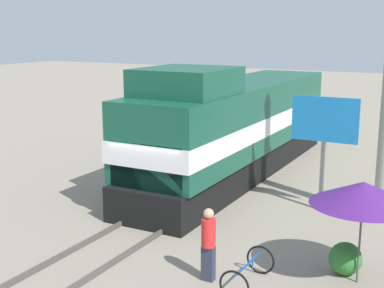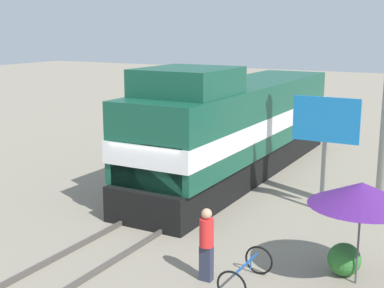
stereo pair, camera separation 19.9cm
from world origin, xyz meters
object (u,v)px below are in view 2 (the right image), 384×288
vendor_umbrella (362,194)px  person_bystander (206,242)px  bicycle (246,272)px  billboard_sign (326,126)px  locomotive (236,127)px

vendor_umbrella → person_bystander: bearing=-153.6°
person_bystander → bicycle: size_ratio=1.12×
billboard_sign → person_bystander: 6.61m
locomotive → person_bystander: (3.21, -8.74, -1.03)m
vendor_umbrella → person_bystander: vendor_umbrella is taller
vendor_umbrella → person_bystander: 3.73m
billboard_sign → person_bystander: (-1.02, -6.27, -1.83)m
locomotive → vendor_umbrella: bearing=-48.4°
locomotive → vendor_umbrella: (6.37, -7.18, 0.19)m
billboard_sign → bicycle: (-0.05, -6.13, -2.44)m
billboard_sign → person_bystander: size_ratio=2.09×
locomotive → vendor_umbrella: 9.60m
vendor_umbrella → billboard_sign: bearing=114.5°
locomotive → billboard_sign: locomotive is taller
person_bystander → billboard_sign: bearing=80.8°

